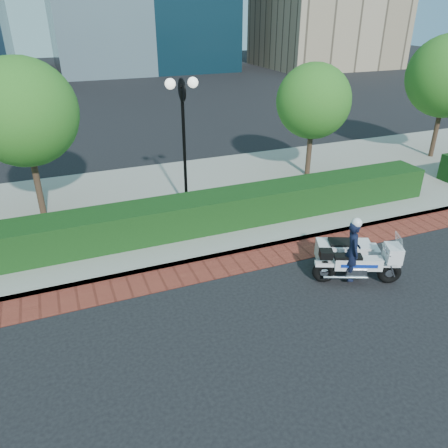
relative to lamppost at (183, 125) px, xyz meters
name	(u,v)px	position (x,y,z in m)	size (l,w,h in m)	color
ground	(214,306)	(-1.00, -5.20, -2.96)	(120.00, 120.00, 0.00)	black
brick_strip	(193,273)	(-1.00, -3.70, -2.95)	(60.00, 1.00, 0.01)	maroon
sidewalk	(152,205)	(-1.00, 0.80, -2.88)	(60.00, 8.00, 0.15)	gray
hedge_main	(170,218)	(-1.00, -1.60, -2.31)	(18.00, 1.20, 1.00)	black
lamppost	(183,125)	(0.00, 0.00, 0.00)	(1.02, 0.70, 4.21)	black
tree_b	(23,113)	(-4.50, 1.30, 0.48)	(3.20, 3.20, 4.89)	#332319
tree_c	(314,101)	(5.50, 1.30, 0.09)	(2.80, 2.80, 4.30)	#332319
tree_d	(448,76)	(12.00, 1.30, 0.65)	(3.40, 3.40, 5.16)	#332319
police_motorcycle	(352,255)	(2.70, -5.29, -2.34)	(2.10, 1.98, 1.79)	black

